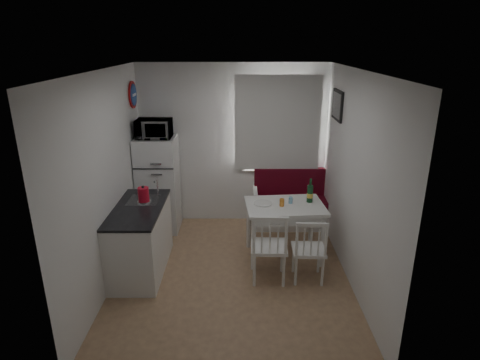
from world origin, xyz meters
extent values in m
cube|color=#926C4D|center=(0.00, 0.00, 0.00)|extent=(3.00, 3.50, 0.02)
cube|color=white|center=(0.00, 0.00, 2.60)|extent=(3.00, 3.50, 0.02)
cube|color=white|center=(0.00, 1.75, 1.30)|extent=(3.00, 0.02, 2.60)
cube|color=white|center=(0.00, -1.75, 1.30)|extent=(3.00, 0.02, 2.60)
cube|color=white|center=(-1.50, 0.00, 1.30)|extent=(0.02, 3.50, 2.60)
cube|color=white|center=(1.50, 0.00, 1.30)|extent=(0.02, 3.50, 2.60)
cube|color=white|center=(0.70, 1.72, 1.62)|extent=(1.22, 0.06, 1.47)
cube|color=white|center=(0.70, 1.65, 1.68)|extent=(1.35, 0.02, 1.50)
cube|color=white|center=(-1.20, 0.15, 0.43)|extent=(0.60, 1.30, 0.86)
cube|color=black|center=(-1.20, 0.15, 0.89)|extent=(0.62, 1.32, 0.03)
cube|color=#99999E|center=(-1.18, 0.40, 0.85)|extent=(0.40, 0.40, 0.10)
cylinder|color=silver|center=(-1.02, 0.58, 1.03)|extent=(0.02, 0.02, 0.26)
cylinder|color=#184594|center=(-1.47, 1.45, 2.15)|extent=(0.03, 0.40, 0.40)
cube|color=black|center=(1.48, 1.10, 2.05)|extent=(0.04, 0.52, 0.42)
cube|color=white|center=(0.97, 1.48, 0.18)|extent=(1.31, 0.50, 0.36)
cube|color=#5C091A|center=(0.97, 1.48, 0.42)|extent=(1.25, 0.46, 0.12)
cube|color=#5C091A|center=(0.97, 1.67, 0.71)|extent=(1.25, 0.10, 0.46)
cube|color=white|center=(0.72, 0.49, 0.77)|extent=(1.11, 0.82, 0.04)
cube|color=white|center=(0.72, 0.49, 0.69)|extent=(1.00, 0.71, 0.13)
cylinder|color=white|center=(0.72, 0.49, 0.38)|extent=(0.06, 0.06, 0.75)
cube|color=white|center=(0.47, -0.08, 0.46)|extent=(0.46, 0.44, 0.04)
cube|color=white|center=(0.47, -0.27, 0.72)|extent=(0.43, 0.06, 0.47)
cube|color=white|center=(0.97, -0.08, 0.42)|extent=(0.42, 0.40, 0.04)
cube|color=white|center=(0.97, -0.26, 0.65)|extent=(0.39, 0.05, 0.43)
cube|color=white|center=(-1.18, 1.40, 0.76)|extent=(0.61, 0.61, 1.52)
imported|color=white|center=(-1.18, 1.35, 1.66)|extent=(0.52, 0.35, 0.29)
cylinder|color=red|center=(-1.15, 0.30, 1.01)|extent=(0.17, 0.17, 0.23)
cylinder|color=orange|center=(0.67, 0.44, 0.85)|extent=(0.06, 0.06, 0.11)
cylinder|color=#89C4E9|center=(0.80, 0.54, 0.84)|extent=(0.05, 0.05, 0.09)
cylinder|color=white|center=(0.42, 0.51, 0.80)|extent=(0.25, 0.25, 0.02)
camera|label=1|loc=(0.10, -4.55, 2.92)|focal=30.00mm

